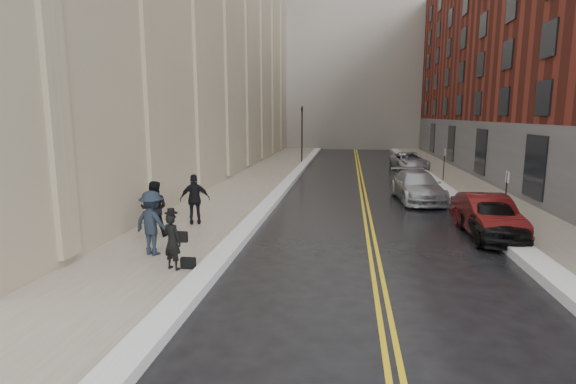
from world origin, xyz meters
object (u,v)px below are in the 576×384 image
(car_silver_near, at_px, (417,186))
(pedestrian_a, at_px, (154,209))
(pedestrian_c, at_px, (195,199))
(car_maroon, at_px, (487,215))
(car_silver_far, at_px, (409,161))
(pedestrian_main, at_px, (172,241))
(pedestrian_b, at_px, (152,223))
(car_black, at_px, (491,219))

(car_silver_near, bearing_deg, pedestrian_a, -145.00)
(pedestrian_c, bearing_deg, car_maroon, 163.81)
(car_silver_far, height_order, pedestrian_main, pedestrian_main)
(car_silver_near, bearing_deg, pedestrian_c, -149.32)
(car_silver_near, distance_m, pedestrian_main, 14.83)
(car_maroon, relative_size, car_silver_near, 0.86)
(pedestrian_a, height_order, pedestrian_b, pedestrian_b)
(pedestrian_main, bearing_deg, car_maroon, -128.19)
(pedestrian_main, bearing_deg, pedestrian_b, -25.03)
(pedestrian_a, height_order, pedestrian_c, pedestrian_c)
(pedestrian_c, bearing_deg, car_silver_far, -136.45)
(pedestrian_a, relative_size, pedestrian_b, 0.99)
(car_silver_near, distance_m, pedestrian_a, 13.70)
(pedestrian_main, xyz_separation_m, pedestrian_b, (-1.13, 1.23, 0.19))
(car_silver_far, relative_size, pedestrian_c, 2.61)
(pedestrian_b, bearing_deg, car_silver_near, -112.09)
(car_silver_near, relative_size, pedestrian_a, 2.64)
(car_silver_near, height_order, pedestrian_b, pedestrian_b)
(pedestrian_b, relative_size, pedestrian_c, 1.01)
(car_silver_near, xyz_separation_m, pedestrian_a, (-10.41, -8.90, 0.38))
(car_maroon, bearing_deg, car_silver_far, 88.53)
(car_black, height_order, car_maroon, car_maroon)
(pedestrian_main, bearing_deg, car_silver_near, -102.18)
(car_silver_far, xyz_separation_m, pedestrian_a, (-11.71, -22.31, 0.42))
(pedestrian_c, bearing_deg, car_silver_near, -162.25)
(car_silver_far, xyz_separation_m, pedestrian_main, (-9.71, -25.62, 0.24))
(car_black, relative_size, pedestrian_a, 2.14)
(car_silver_near, xyz_separation_m, pedestrian_b, (-9.55, -10.97, 0.39))
(car_silver_near, xyz_separation_m, pedestrian_main, (-8.42, -12.21, 0.20))
(car_maroon, bearing_deg, car_silver_near, 101.35)
(car_silver_near, xyz_separation_m, car_silver_far, (1.29, 13.41, -0.04))
(car_silver_far, bearing_deg, pedestrian_b, -120.19)
(car_maroon, xyz_separation_m, pedestrian_main, (-10.02, -5.64, 0.22))
(pedestrian_main, bearing_deg, car_black, -130.63)
(pedestrian_main, relative_size, pedestrian_b, 0.81)
(car_silver_near, bearing_deg, car_silver_far, 78.99)
(pedestrian_a, distance_m, pedestrian_b, 2.25)
(car_black, xyz_separation_m, pedestrian_a, (-12.01, -1.79, 0.42))
(car_maroon, distance_m, pedestrian_b, 12.00)
(car_black, xyz_separation_m, car_silver_near, (-1.60, 7.11, 0.04))
(car_maroon, bearing_deg, pedestrian_c, 179.89)
(car_silver_far, relative_size, pedestrian_a, 2.61)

